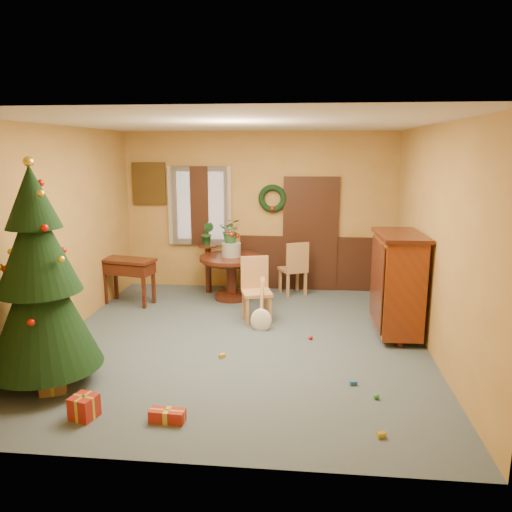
# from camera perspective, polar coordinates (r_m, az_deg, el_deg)

# --- Properties ---
(room_envelope) EXTENTS (5.50, 5.50, 5.50)m
(room_envelope) POSITION_cam_1_polar(r_m,az_deg,el_deg) (9.24, 1.60, 3.00)
(room_envelope) COLOR #323D49
(room_envelope) RESTS_ON ground
(dining_table) EXTENTS (1.11, 1.11, 0.76)m
(dining_table) POSITION_cam_1_polar(r_m,az_deg,el_deg) (8.69, -2.82, -1.52)
(dining_table) COLOR black
(dining_table) RESTS_ON floor
(urn) EXTENTS (0.33, 0.33, 0.24)m
(urn) POSITION_cam_1_polar(r_m,az_deg,el_deg) (8.61, -2.85, 0.74)
(urn) COLOR slate
(urn) RESTS_ON dining_table
(centerpiece_plant) EXTENTS (0.38, 0.33, 0.42)m
(centerpiece_plant) POSITION_cam_1_polar(r_m,az_deg,el_deg) (8.55, -2.87, 2.91)
(centerpiece_plant) COLOR #1E4C23
(centerpiece_plant) RESTS_ON urn
(chair_near) EXTENTS (0.52, 0.52, 0.98)m
(chair_near) POSITION_cam_1_polar(r_m,az_deg,el_deg) (7.60, -0.02, -3.56)
(chair_near) COLOR #97613C
(chair_near) RESTS_ON floor
(chair_far) EXTENTS (0.57, 0.57, 0.98)m
(chair_far) POSITION_cam_1_polar(r_m,az_deg,el_deg) (8.93, 4.44, -1.22)
(chair_far) COLOR #97613C
(chair_far) RESTS_ON floor
(guitar) EXTENTS (0.39, 0.52, 0.71)m
(guitar) POSITION_cam_1_polar(r_m,az_deg,el_deg) (7.24, 0.59, -5.73)
(guitar) COLOR #EFE1C7
(guitar) RESTS_ON floor
(plant_stand) EXTENTS (0.34, 0.34, 0.88)m
(plant_stand) POSITION_cam_1_polar(r_m,az_deg,el_deg) (9.13, -5.49, -0.79)
(plant_stand) COLOR black
(plant_stand) RESTS_ON floor
(stand_plant) EXTENTS (0.26, 0.22, 0.42)m
(stand_plant) POSITION_cam_1_polar(r_m,az_deg,el_deg) (9.02, -5.56, 2.58)
(stand_plant) COLOR #19471E
(stand_plant) RESTS_ON plant_stand
(christmas_tree) EXTENTS (1.22, 1.22, 2.51)m
(christmas_tree) POSITION_cam_1_polar(r_m,az_deg,el_deg) (5.85, -23.50, -2.67)
(christmas_tree) COLOR #382111
(christmas_tree) RESTS_ON floor
(writing_desk) EXTENTS (0.95, 0.62, 0.78)m
(writing_desk) POSITION_cam_1_polar(r_m,az_deg,el_deg) (8.66, -14.36, -1.57)
(writing_desk) COLOR black
(writing_desk) RESTS_ON floor
(sideboard) EXTENTS (0.64, 1.16, 1.46)m
(sideboard) POSITION_cam_1_polar(r_m,az_deg,el_deg) (7.20, 15.85, -2.81)
(sideboard) COLOR #58140A
(sideboard) RESTS_ON floor
(gift_a) EXTENTS (0.30, 0.25, 0.15)m
(gift_a) POSITION_cam_1_polar(r_m,az_deg,el_deg) (6.60, -20.21, -11.04)
(gift_a) COLOR brown
(gift_a) RESTS_ON floor
(gift_b) EXTENTS (0.28, 0.28, 0.23)m
(gift_b) POSITION_cam_1_polar(r_m,az_deg,el_deg) (5.37, -19.05, -16.00)
(gift_b) COLOR maroon
(gift_b) RESTS_ON floor
(gift_c) EXTENTS (0.32, 0.28, 0.15)m
(gift_c) POSITION_cam_1_polar(r_m,az_deg,el_deg) (5.98, -22.20, -13.66)
(gift_c) COLOR brown
(gift_c) RESTS_ON floor
(gift_d) EXTENTS (0.35, 0.16, 0.12)m
(gift_d) POSITION_cam_1_polar(r_m,az_deg,el_deg) (5.14, -10.10, -17.53)
(gift_d) COLOR maroon
(gift_d) RESTS_ON floor
(toy_a) EXTENTS (0.09, 0.07, 0.05)m
(toy_a) POSITION_cam_1_polar(r_m,az_deg,el_deg) (5.85, 11.05, -14.05)
(toy_a) COLOR #225297
(toy_a) RESTS_ON floor
(toy_b) EXTENTS (0.06, 0.06, 0.06)m
(toy_b) POSITION_cam_1_polar(r_m,az_deg,el_deg) (5.61, 13.58, -15.34)
(toy_b) COLOR #248431
(toy_b) RESTS_ON floor
(toy_c) EXTENTS (0.08, 0.09, 0.05)m
(toy_c) POSITION_cam_1_polar(r_m,az_deg,el_deg) (6.44, -3.89, -11.31)
(toy_c) COLOR gold
(toy_c) RESTS_ON floor
(toy_d) EXTENTS (0.06, 0.06, 0.06)m
(toy_d) POSITION_cam_1_polar(r_m,az_deg,el_deg) (7.02, 6.27, -9.27)
(toy_d) COLOR #B8160C
(toy_d) RESTS_ON floor
(toy_e) EXTENTS (0.09, 0.07, 0.05)m
(toy_e) POSITION_cam_1_polar(r_m,az_deg,el_deg) (4.98, 14.11, -19.22)
(toy_e) COLOR yellow
(toy_e) RESTS_ON floor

